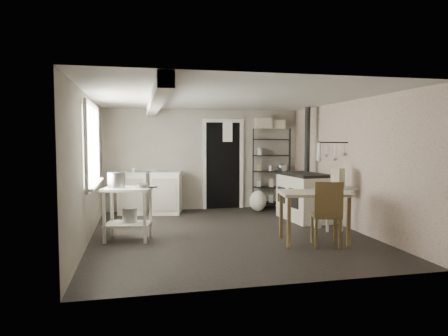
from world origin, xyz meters
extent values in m
plane|color=black|center=(0.00, 0.00, 0.00)|extent=(5.00, 5.00, 0.00)
plane|color=beige|center=(0.00, 0.00, 2.30)|extent=(5.00, 5.00, 0.00)
cube|color=#A49D8C|center=(0.00, 2.50, 1.15)|extent=(4.50, 0.02, 2.30)
cube|color=#A49D8C|center=(0.00, -2.50, 1.15)|extent=(4.50, 0.02, 2.30)
cube|color=#A49D8C|center=(-2.25, 0.00, 1.15)|extent=(0.02, 5.00, 2.30)
cube|color=#A49D8C|center=(2.25, 0.00, 1.15)|extent=(0.02, 5.00, 2.30)
cylinder|color=#A7A7AA|center=(-1.82, -0.10, 0.94)|extent=(0.36, 0.36, 0.29)
cylinder|color=#A7A7AA|center=(-1.43, -0.21, 0.85)|extent=(0.22, 0.22, 0.11)
cylinder|color=#A7A7AA|center=(-1.63, -0.06, 0.39)|extent=(0.25, 0.25, 0.25)
imported|color=silver|center=(-1.17, 2.11, 0.95)|extent=(0.31, 0.31, 0.06)
imported|color=silver|center=(-1.57, 2.10, 0.96)|extent=(0.14, 0.14, 0.09)
imported|color=silver|center=(1.26, 2.26, 1.37)|extent=(0.10, 0.10, 0.20)
cube|color=beige|center=(1.38, 2.34, 2.01)|extent=(0.39, 0.35, 0.24)
cube|color=beige|center=(1.74, 2.34, 1.99)|extent=(0.37, 0.35, 0.20)
cube|color=beige|center=(1.90, -0.26, 1.01)|extent=(0.18, 0.24, 0.32)
imported|color=silver|center=(1.34, -0.98, 0.81)|extent=(0.13, 0.13, 0.09)
ellipsoid|color=white|center=(1.14, 1.95, 0.24)|extent=(0.40, 0.34, 0.46)
cylinder|color=silver|center=(1.70, 0.07, 0.08)|extent=(0.13, 0.13, 0.16)
camera|label=1|loc=(-1.49, -6.56, 1.59)|focal=32.00mm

